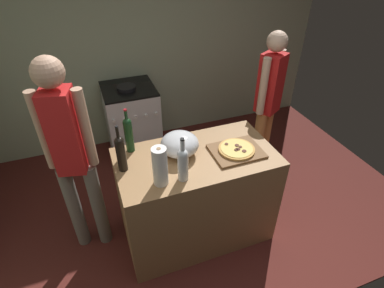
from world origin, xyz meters
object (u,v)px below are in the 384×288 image
at_px(wine_bottle_amber, 129,133).
at_px(person_in_red, 268,100).
at_px(paper_towel_roll, 160,166).
at_px(wine_bottle_dark, 121,152).
at_px(stove, 132,122).
at_px(wine_bottle_green, 183,163).
at_px(person_in_stripes, 71,153).
at_px(mixing_bowl, 180,144).
at_px(pizza, 237,149).

xyz_separation_m(wine_bottle_amber, person_in_red, (1.48, 0.33, -0.13)).
xyz_separation_m(paper_towel_roll, wine_bottle_dark, (-0.22, 0.24, 0.01)).
bearing_deg(paper_towel_roll, stove, 87.42).
bearing_deg(wine_bottle_amber, wine_bottle_dark, -114.45).
bearing_deg(wine_bottle_green, person_in_stripes, 148.98).
xyz_separation_m(mixing_bowl, wine_bottle_green, (-0.07, -0.29, 0.05)).
bearing_deg(wine_bottle_dark, mixing_bowl, 4.45).
relative_size(pizza, stove, 0.31).
height_order(paper_towel_roll, wine_bottle_amber, wine_bottle_amber).
height_order(paper_towel_roll, wine_bottle_green, wine_bottle_green).
height_order(paper_towel_roll, stove, paper_towel_roll).
bearing_deg(paper_towel_roll, pizza, 11.61).
relative_size(wine_bottle_green, person_in_stripes, 0.20).
relative_size(wine_bottle_dark, stove, 0.41).
relative_size(paper_towel_roll, stove, 0.32).
relative_size(mixing_bowl, wine_bottle_green, 0.86).
height_order(wine_bottle_green, person_in_stripes, person_in_stripes).
bearing_deg(person_in_stripes, stove, 62.24).
xyz_separation_m(wine_bottle_amber, wine_bottle_dark, (-0.10, -0.22, -0.01)).
xyz_separation_m(mixing_bowl, person_in_stripes, (-0.80, 0.14, 0.02)).
relative_size(pizza, paper_towel_roll, 0.97).
relative_size(wine_bottle_amber, stove, 0.40).
distance_m(wine_bottle_green, wine_bottle_amber, 0.55).
relative_size(mixing_bowl, person_in_stripes, 0.17).
height_order(pizza, stove, pizza).
distance_m(mixing_bowl, wine_bottle_dark, 0.46).
xyz_separation_m(paper_towel_roll, wine_bottle_green, (0.16, -0.01, -0.00)).
bearing_deg(stove, wine_bottle_dark, -102.02).
xyz_separation_m(paper_towel_roll, stove, (0.07, 1.64, -0.59)).
bearing_deg(person_in_stripes, pizza, -13.10).
relative_size(wine_bottle_green, wine_bottle_amber, 0.92).
distance_m(stove, person_in_red, 1.61).
bearing_deg(person_in_red, wine_bottle_amber, -167.61).
bearing_deg(pizza, paper_towel_roll, -168.39).
bearing_deg(paper_towel_roll, wine_bottle_amber, 105.28).
bearing_deg(mixing_bowl, wine_bottle_amber, 153.26).
relative_size(mixing_bowl, paper_towel_roll, 1.00).
bearing_deg(stove, person_in_red, -33.67).
height_order(stove, person_in_red, person_in_red).
distance_m(wine_bottle_dark, person_in_red, 1.68).
xyz_separation_m(pizza, person_in_red, (0.69, 0.65, 0.00)).
bearing_deg(wine_bottle_green, wine_bottle_dark, 146.25).
relative_size(pizza, mixing_bowl, 0.97).
xyz_separation_m(stove, person_in_stripes, (-0.64, -1.22, 0.56)).
distance_m(wine_bottle_amber, stove, 1.34).
height_order(wine_bottle_amber, person_in_red, person_in_red).
bearing_deg(wine_bottle_dark, paper_towel_roll, -47.31).
bearing_deg(wine_bottle_dark, person_in_stripes, 152.23).
xyz_separation_m(mixing_bowl, wine_bottle_dark, (-0.46, -0.04, 0.07)).
bearing_deg(pizza, person_in_stripes, 166.90).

